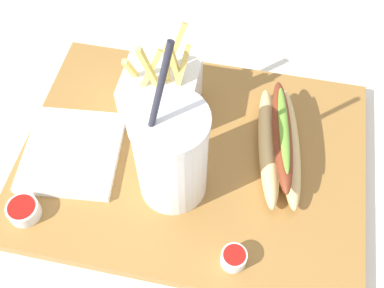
{
  "coord_description": "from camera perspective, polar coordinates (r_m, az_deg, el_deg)",
  "views": [
    {
      "loc": [
        -0.06,
        0.31,
        0.55
      ],
      "look_at": [
        0.0,
        0.0,
        0.05
      ],
      "focal_mm": 43.09,
      "sensor_mm": 36.0,
      "label": 1
    }
  ],
  "objects": [
    {
      "name": "napkin_stack",
      "position": [
        0.63,
        -14.6,
        -0.97
      ],
      "size": [
        0.14,
        0.14,
        0.01
      ],
      "primitive_type": "cube",
      "rotation": [
        0.0,
        0.0,
        0.1
      ],
      "color": "white",
      "rests_on": "food_tray"
    },
    {
      "name": "ketchup_cup_1",
      "position": [
        0.54,
        5.19,
        -13.83
      ],
      "size": [
        0.03,
        0.03,
        0.02
      ],
      "color": "white",
      "rests_on": "food_tray"
    },
    {
      "name": "ketchup_cup_2",
      "position": [
        0.6,
        -20.15,
        -7.67
      ],
      "size": [
        0.04,
        0.04,
        0.02
      ],
      "color": "white",
      "rests_on": "food_tray"
    },
    {
      "name": "hot_dog_1",
      "position": [
        0.61,
        10.79,
        0.18
      ],
      "size": [
        0.08,
        0.19,
        0.06
      ],
      "color": "#DBB775",
      "rests_on": "food_tray"
    },
    {
      "name": "food_tray",
      "position": [
        0.62,
        -0.0,
        -1.99
      ],
      "size": [
        0.45,
        0.34,
        0.02
      ],
      "primitive_type": "cube",
      "color": "olive",
      "rests_on": "ground_plane"
    },
    {
      "name": "fries_basket",
      "position": [
        0.63,
        -3.83,
        6.43
      ],
      "size": [
        0.1,
        0.08,
        0.15
      ],
      "color": "white",
      "rests_on": "food_tray"
    },
    {
      "name": "soda_cup",
      "position": [
        0.53,
        -2.58,
        -1.38
      ],
      "size": [
        0.09,
        0.09,
        0.24
      ],
      "color": "white",
      "rests_on": "food_tray"
    },
    {
      "name": "ground_plane",
      "position": [
        0.64,
        -0.0,
        -2.9
      ],
      "size": [
        2.4,
        2.4,
        0.02
      ],
      "primitive_type": "cube",
      "color": "silver"
    }
  ]
}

